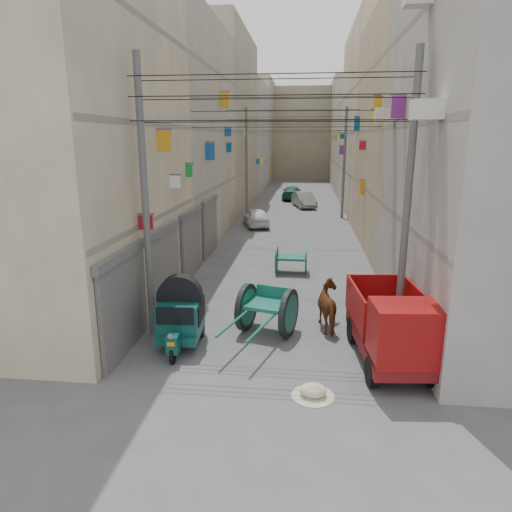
# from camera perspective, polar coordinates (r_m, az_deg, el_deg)

# --- Properties ---
(ground) EXTENTS (140.00, 140.00, 0.00)m
(ground) POSITION_cam_1_polar(r_m,az_deg,el_deg) (8.66, -1.64, -27.07)
(ground) COLOR #48484B
(ground) RESTS_ON ground
(building_row_left) EXTENTS (8.00, 62.00, 14.00)m
(building_row_left) POSITION_cam_1_polar(r_m,az_deg,el_deg) (41.53, -6.30, 15.29)
(building_row_left) COLOR beige
(building_row_left) RESTS_ON ground
(building_row_right) EXTENTS (8.00, 62.00, 14.00)m
(building_row_right) POSITION_cam_1_polar(r_m,az_deg,el_deg) (41.17, 16.79, 14.80)
(building_row_right) COLOR #A49F9A
(building_row_right) RESTS_ON ground
(end_cap_building) EXTENTS (22.00, 10.00, 13.00)m
(end_cap_building) POSITION_cam_1_polar(r_m,az_deg,el_deg) (72.44, 5.80, 14.91)
(end_cap_building) COLOR gray
(end_cap_building) RESTS_ON ground
(shutters_left) EXTENTS (0.18, 14.40, 2.88)m
(shutters_left) POSITION_cam_1_polar(r_m,az_deg,el_deg) (18.00, -9.49, 0.55)
(shutters_left) COLOR #4C4D51
(shutters_left) RESTS_ON ground
(signboards) EXTENTS (8.22, 40.52, 5.67)m
(signboards) POSITION_cam_1_polar(r_m,az_deg,el_deg) (28.19, 4.46, 9.65)
(signboards) COLOR #0A5078
(signboards) RESTS_ON ground
(ac_units) EXTENTS (0.70, 6.55, 3.35)m
(ac_units) POSITION_cam_1_polar(r_m,az_deg,el_deg) (14.45, 18.31, 20.45)
(ac_units) COLOR beige
(ac_units) RESTS_ON ground
(utility_poles) EXTENTS (7.40, 22.20, 8.00)m
(utility_poles) POSITION_cam_1_polar(r_m,az_deg,el_deg) (23.51, 4.11, 10.11)
(utility_poles) COLOR #545557
(utility_poles) RESTS_ON ground
(overhead_cables) EXTENTS (7.40, 22.52, 1.12)m
(overhead_cables) POSITION_cam_1_polar(r_m,az_deg,el_deg) (20.87, 3.94, 17.18)
(overhead_cables) COLOR black
(overhead_cables) RESTS_ON ground
(auto_rickshaw) EXTENTS (1.39, 2.28, 1.58)m
(auto_rickshaw) POSITION_cam_1_polar(r_m,az_deg,el_deg) (13.20, -9.40, -7.16)
(auto_rickshaw) COLOR black
(auto_rickshaw) RESTS_ON ground
(tonga_cart) EXTENTS (2.08, 3.47, 1.47)m
(tonga_cart) POSITION_cam_1_polar(r_m,az_deg,el_deg) (13.84, 1.40, -6.67)
(tonga_cart) COLOR black
(tonga_cart) RESTS_ON ground
(mini_truck) EXTENTS (2.00, 3.86, 2.09)m
(mini_truck) POSITION_cam_1_polar(r_m,az_deg,el_deg) (12.13, 16.99, -9.24)
(mini_truck) COLOR black
(mini_truck) RESTS_ON ground
(second_cart) EXTENTS (1.39, 1.23, 1.21)m
(second_cart) POSITION_cam_1_polar(r_m,az_deg,el_deg) (20.08, 4.43, -0.35)
(second_cart) COLOR #145B4C
(second_cart) RESTS_ON ground
(feed_sack) EXTENTS (0.62, 0.50, 0.31)m
(feed_sack) POSITION_cam_1_polar(r_m,az_deg,el_deg) (10.97, 7.14, -16.31)
(feed_sack) COLOR beige
(feed_sack) RESTS_ON ground
(horse) EXTENTS (1.15, 1.85, 1.45)m
(horse) POSITION_cam_1_polar(r_m,az_deg,el_deg) (14.34, 9.38, -6.28)
(horse) COLOR #5D2D16
(horse) RESTS_ON ground
(distant_car_white) EXTENTS (2.37, 3.89, 1.24)m
(distant_car_white) POSITION_cam_1_polar(r_m,az_deg,el_deg) (30.96, 0.03, 4.87)
(distant_car_white) COLOR white
(distant_car_white) RESTS_ON ground
(distant_car_grey) EXTENTS (2.35, 4.21, 1.32)m
(distant_car_grey) POSITION_cam_1_polar(r_m,az_deg,el_deg) (40.01, 6.02, 7.01)
(distant_car_grey) COLOR slate
(distant_car_grey) RESTS_ON ground
(distant_car_green) EXTENTS (1.91, 4.45, 1.28)m
(distant_car_green) POSITION_cam_1_polar(r_m,az_deg,el_deg) (45.34, 4.52, 7.88)
(distant_car_green) COLOR #1A4C3F
(distant_car_green) RESTS_ON ground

